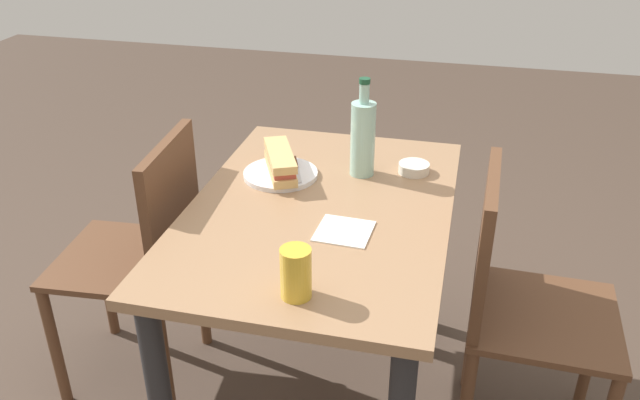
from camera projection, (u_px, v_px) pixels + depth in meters
ground_plane at (320, 400)px, 2.17m from camera, size 8.00×8.00×0.00m
dining_table at (320, 245)px, 1.89m from camera, size 1.06×0.72×0.73m
chair_far at (515, 300)px, 1.82m from camera, size 0.41×0.41×0.87m
chair_near at (146, 250)px, 2.05m from camera, size 0.43×0.43×0.87m
plate_near at (281, 174)px, 1.99m from camera, size 0.22×0.22×0.01m
baguette_sandwich_near at (280, 162)px, 1.97m from camera, size 0.24×0.16×0.07m
knife_near at (297, 168)px, 2.00m from camera, size 0.17×0.07×0.01m
water_bottle at (363, 137)px, 1.95m from camera, size 0.07×0.07×0.30m
beer_glass at (296, 273)px, 1.43m from camera, size 0.07×0.07×0.12m
olive_bowl at (414, 168)px, 2.01m from camera, size 0.09×0.09×0.03m
paper_napkin at (344, 231)px, 1.71m from camera, size 0.15×0.15×0.00m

